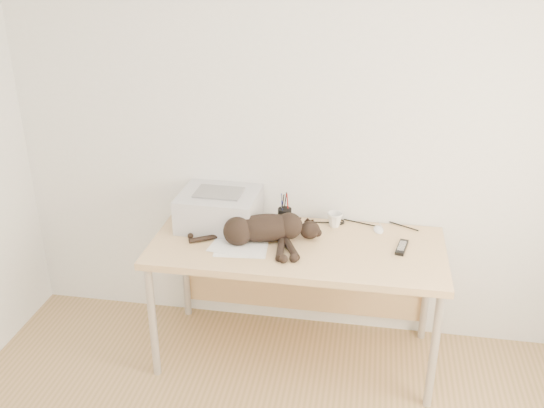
% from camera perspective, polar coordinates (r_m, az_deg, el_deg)
% --- Properties ---
extents(wall_back, '(3.50, 0.00, 3.50)m').
position_cam_1_polar(wall_back, '(3.43, 3.33, 7.28)').
color(wall_back, white).
rests_on(wall_back, floor).
extents(desk, '(1.60, 0.70, 0.74)m').
position_cam_1_polar(desk, '(3.45, 2.52, -5.12)').
color(desk, '#E5C686').
rests_on(desk, floor).
extents(printer, '(0.45, 0.39, 0.21)m').
position_cam_1_polar(printer, '(3.50, -4.97, -0.45)').
color(printer, silver).
rests_on(printer, desk).
extents(papers, '(0.33, 0.25, 0.01)m').
position_cam_1_polar(papers, '(3.28, -3.13, -4.10)').
color(papers, white).
rests_on(papers, desk).
extents(cat, '(0.73, 0.36, 0.17)m').
position_cam_1_polar(cat, '(3.31, -0.96, -2.45)').
color(cat, black).
rests_on(cat, desk).
extents(mug, '(0.12, 0.12, 0.08)m').
position_cam_1_polar(mug, '(3.51, 5.92, -1.48)').
color(mug, white).
rests_on(mug, desk).
extents(pen_cup, '(0.08, 0.08, 0.20)m').
position_cam_1_polar(pen_cup, '(3.49, 1.20, -1.22)').
color(pen_cup, black).
rests_on(pen_cup, desk).
extents(remote_grey, '(0.11, 0.18, 0.02)m').
position_cam_1_polar(remote_grey, '(3.53, -0.95, -1.79)').
color(remote_grey, slate).
rests_on(remote_grey, desk).
extents(remote_black, '(0.08, 0.17, 0.02)m').
position_cam_1_polar(remote_black, '(3.34, 12.12, -4.01)').
color(remote_black, black).
rests_on(remote_black, desk).
extents(mouse, '(0.07, 0.11, 0.03)m').
position_cam_1_polar(mouse, '(3.51, 10.00, -2.24)').
color(mouse, white).
rests_on(mouse, desk).
extents(cable_tangle, '(1.36, 0.08, 0.01)m').
position_cam_1_polar(cable_tangle, '(3.59, 3.03, -1.45)').
color(cable_tangle, black).
rests_on(cable_tangle, desk).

